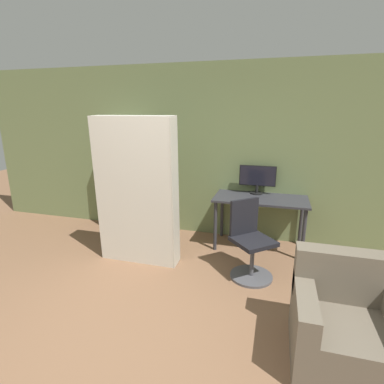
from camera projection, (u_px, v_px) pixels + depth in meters
name	position (u px, v px, depth m)	size (l,w,h in m)	color
ground_plane	(120.00, 359.00, 2.49)	(16.00, 16.00, 0.00)	brown
wall_back	(203.00, 153.00, 4.77)	(8.00, 0.06, 2.70)	#6B7A4C
desk	(260.00, 204.00, 4.36)	(1.33, 0.65, 0.77)	#2D2D33
monitor	(257.00, 178.00, 4.49)	(0.54, 0.19, 0.43)	black
office_chair	(250.00, 246.00, 3.66)	(0.62, 0.62, 0.96)	#4C4C51
bookshelf	(123.00, 180.00, 5.11)	(0.79, 0.33, 1.70)	beige
mattress_near	(137.00, 192.00, 3.89)	(1.07, 0.31, 1.94)	beige
armchair	(347.00, 324.00, 2.43)	(0.85, 0.80, 0.85)	#665B4C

